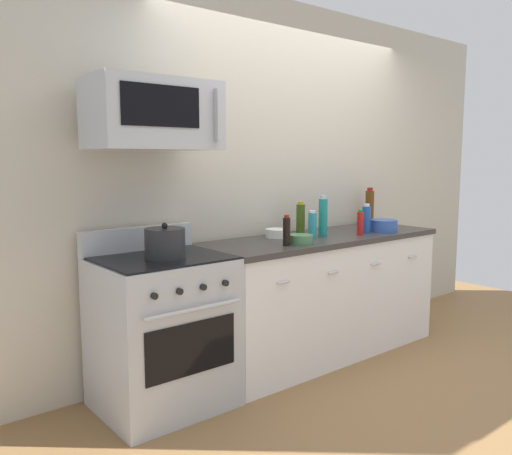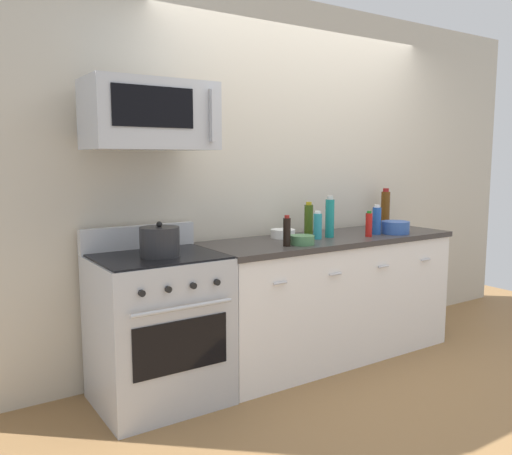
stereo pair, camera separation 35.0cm
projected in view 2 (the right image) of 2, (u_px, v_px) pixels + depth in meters
name	position (u px, v px, depth m)	size (l,w,h in m)	color
ground_plane	(328.00, 355.00, 4.06)	(6.12, 6.12, 0.00)	olive
back_wall	(297.00, 177.00, 4.22)	(5.10, 0.10, 2.70)	beige
counter_unit	(329.00, 297.00, 4.00)	(2.01, 0.66, 0.92)	white
range_oven	(158.00, 327.00, 3.24)	(0.76, 0.69, 1.07)	#B7BABF
microwave	(150.00, 116.00, 3.12)	(0.74, 0.44, 0.40)	#B7BABF
bottle_sparkling_teal	(330.00, 218.00, 3.89)	(0.07, 0.07, 0.31)	#197F7A
bottle_olive_oil	(309.00, 219.00, 4.06)	(0.07, 0.07, 0.25)	#385114
bottle_soy_sauce_dark	(287.00, 232.00, 3.50)	(0.05, 0.05, 0.21)	black
bottle_dish_soap	(318.00, 226.00, 3.81)	(0.06, 0.06, 0.20)	teal
bottle_wine_amber	(385.00, 208.00, 4.56)	(0.08, 0.08, 0.32)	#59330F
bottle_soda_blue	(377.00, 220.00, 4.05)	(0.07, 0.07, 0.23)	#1E4CA5
bottle_hot_sauce_red	(369.00, 224.00, 3.93)	(0.05, 0.05, 0.19)	#B21914
bowl_blue_mixing	(395.00, 227.00, 4.10)	(0.22, 0.22, 0.10)	#2D519E
bowl_white_ceramic	(283.00, 233.00, 3.88)	(0.18, 0.18, 0.06)	white
bowl_green_glaze	(302.00, 240.00, 3.57)	(0.16, 0.16, 0.06)	#477A4C
stockpot	(160.00, 242.00, 3.13)	(0.24, 0.24, 0.21)	#262628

